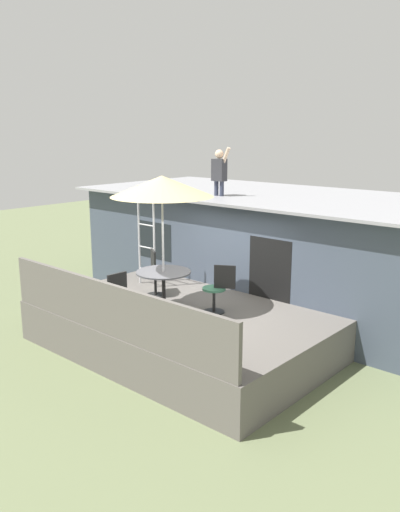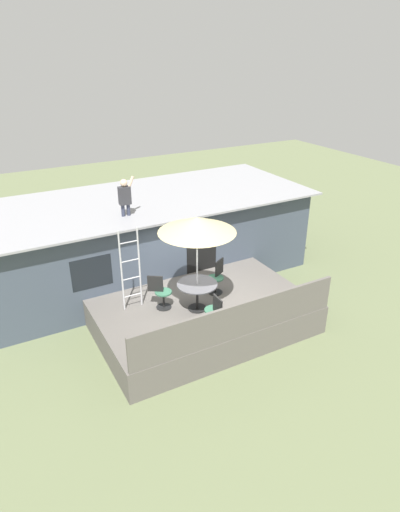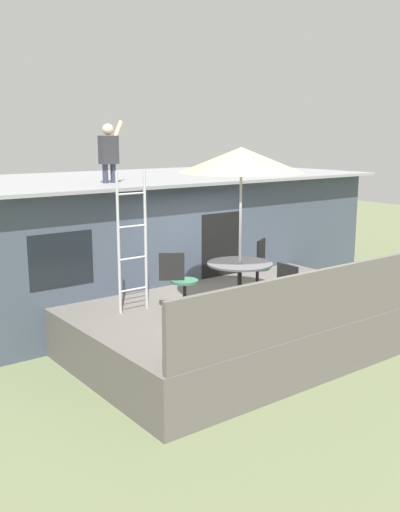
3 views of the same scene
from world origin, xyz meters
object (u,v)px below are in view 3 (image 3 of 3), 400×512
object	(u,v)px
patio_table	(240,273)
patio_chair_right	(259,267)
person_figure	(109,149)
patio_chair_near	(281,294)
patio_chair_left	(180,281)
step_ladder	(132,242)
patio_umbrella	(241,160)

from	to	relation	value
patio_table	patio_chair_right	xyz separation A→B (m)	(0.90, 0.53, -0.13)
person_figure	patio_table	bearing A→B (deg)	-72.55
patio_chair_near	patio_chair_left	bearing A→B (deg)	29.46
step_ladder	person_figure	world-z (taller)	person_figure
patio_umbrella	person_figure	size ratio (longest dim) A/B	2.29
patio_table	patio_chair_near	xyz separation A→B (m)	(-0.04, -0.96, -0.13)
patio_table	patio_chair_near	bearing A→B (deg)	-92.36
patio_chair_near	patio_table	bearing A→B (deg)	0.00
step_ladder	patio_chair_right	distance (m)	2.44
patio_chair_left	step_ladder	bearing A→B (deg)	-177.36
step_ladder	person_figure	size ratio (longest dim) A/B	1.98
patio_umbrella	patio_chair_left	size ratio (longest dim) A/B	2.76
person_figure	patio_chair_near	world-z (taller)	person_figure
patio_table	patio_umbrella	xyz separation A→B (m)	(0.00, 0.00, 1.76)
step_ladder	patio_chair_right	bearing A→B (deg)	-8.84
patio_chair_right	patio_chair_near	world-z (taller)	same
person_figure	patio_chair_left	world-z (taller)	person_figure
person_figure	patio_chair_near	distance (m)	4.20
patio_umbrella	patio_chair_near	size ratio (longest dim) A/B	2.76
patio_table	patio_chair_left	xyz separation A→B (m)	(-0.79, 0.52, -0.13)
patio_umbrella	patio_chair_right	size ratio (longest dim) A/B	2.76
patio_table	patio_chair_right	size ratio (longest dim) A/B	1.13
step_ladder	patio_chair_left	xyz separation A→B (m)	(0.63, -0.37, -0.64)
patio_chair_left	patio_chair_near	world-z (taller)	same
step_ladder	patio_chair_near	world-z (taller)	step_ladder
patio_umbrella	person_figure	distance (m)	2.77
patio_umbrella	patio_chair_near	xyz separation A→B (m)	(-0.04, -0.96, -1.89)
patio_umbrella	step_ladder	distance (m)	2.09
patio_table	step_ladder	bearing A→B (deg)	148.02
person_figure	patio_chair_near	xyz separation A→B (m)	(0.79, -3.60, -2.02)
person_figure	patio_chair_right	xyz separation A→B (m)	(1.73, -2.12, -2.02)
patio_umbrella	patio_chair_right	world-z (taller)	patio_umbrella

